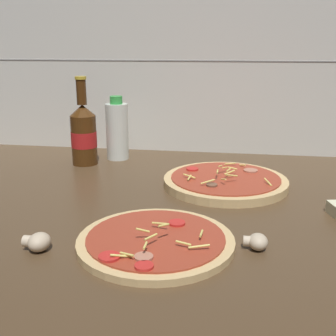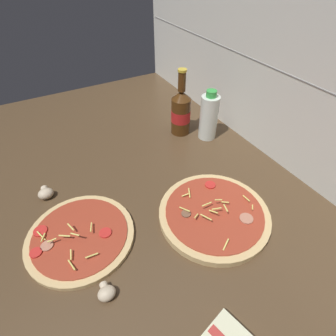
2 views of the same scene
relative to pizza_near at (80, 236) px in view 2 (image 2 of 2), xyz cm
name	(u,v)px [view 2 (image 2 of 2)]	position (x,y,z in cm)	size (l,w,h in cm)	color
counter_slab	(143,198)	(-5.49, 19.45, -2.00)	(160.00, 90.00, 2.50)	#4C3823
tile_backsplash	(283,71)	(-5.49, 64.95, 26.75)	(160.00, 1.13, 60.00)	silver
pizza_near	(80,236)	(0.00, 0.00, 0.00)	(26.20, 26.20, 4.36)	tan
pizza_far	(214,214)	(10.63, 32.68, 0.33)	(29.06, 29.06, 4.57)	tan
beer_bottle	(181,112)	(-28.55, 45.98, 7.89)	(7.04, 7.04, 24.02)	#47280F
oil_bottle	(209,117)	(-21.03, 52.97, 7.60)	(6.43, 6.43, 18.15)	silver
mushroom_left	(106,292)	(16.47, 1.10, 0.57)	(3.95, 3.76, 2.64)	beige
mushroom_right	(46,193)	(-18.41, -4.75, 0.73)	(4.42, 4.21, 2.95)	beige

